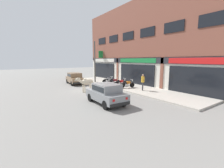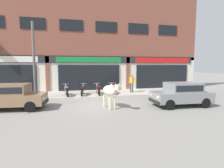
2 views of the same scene
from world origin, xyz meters
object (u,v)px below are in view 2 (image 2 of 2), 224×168
at_px(motorcycle_1, 83,90).
at_px(car_0, 12,95).
at_px(car_1, 181,93).
at_px(utility_pole, 34,61).
at_px(motorcycle_3, 112,89).
at_px(motorcycle_0, 67,91).
at_px(pedestrian, 132,81).
at_px(motorcycle_2, 98,90).
at_px(cow, 110,91).

bearing_deg(motorcycle_1, car_0, -141.47).
xyz_separation_m(car_1, utility_pole, (-9.09, 4.00, 2.03)).
xyz_separation_m(motorcycle_3, utility_pole, (-5.82, -0.75, 2.32)).
bearing_deg(motorcycle_0, car_1, -34.04).
bearing_deg(car_1, motorcycle_1, 140.30).
bearing_deg(pedestrian, motorcycle_1, -174.78).
height_order(car_0, motorcycle_1, car_0).
height_order(car_0, motorcycle_0, car_0).
xyz_separation_m(car_1, motorcycle_0, (-6.95, 4.70, -0.29)).
bearing_deg(utility_pole, pedestrian, 8.39).
bearing_deg(car_1, motorcycle_3, 124.54).
xyz_separation_m(motorcycle_2, pedestrian, (3.07, 0.39, 0.60)).
height_order(cow, utility_pole, utility_pole).
bearing_deg(cow, pedestrian, 56.98).
height_order(motorcycle_1, motorcycle_3, same).
relative_size(cow, car_1, 0.58).
bearing_deg(motorcycle_2, motorcycle_0, -179.02).
distance_m(cow, motorcycle_3, 4.39).
bearing_deg(car_1, cow, 173.13).
height_order(cow, car_0, cow).
bearing_deg(motorcycle_1, cow, -72.51).
height_order(motorcycle_3, pedestrian, pedestrian).
xyz_separation_m(motorcycle_1, motorcycle_3, (2.44, 0.01, 0.00)).
height_order(car_0, pedestrian, pedestrian).
height_order(motorcycle_0, utility_pole, utility_pole).
height_order(motorcycle_2, motorcycle_3, same).
distance_m(motorcycle_0, pedestrian, 5.62).
bearing_deg(car_0, motorcycle_2, 31.47).
bearing_deg(motorcycle_2, car_1, -46.78).
xyz_separation_m(car_0, pedestrian, (8.48, 3.71, 0.31)).
height_order(cow, car_1, cow).
distance_m(motorcycle_3, utility_pole, 6.31).
distance_m(car_1, motorcycle_1, 7.42).
distance_m(motorcycle_2, motorcycle_3, 1.18).
height_order(cow, motorcycle_1, cow).
bearing_deg(cow, car_0, 170.68).
bearing_deg(motorcycle_1, motorcycle_0, -178.08).
height_order(car_1, motorcycle_3, car_1).
xyz_separation_m(car_0, motorcycle_3, (6.59, 3.32, -0.29)).
relative_size(car_1, motorcycle_2, 2.02).
relative_size(motorcycle_2, motorcycle_3, 1.00).
xyz_separation_m(cow, utility_pole, (-4.71, 3.47, 1.84)).
bearing_deg(cow, car_1, -6.87).
bearing_deg(pedestrian, car_0, -156.39).
xyz_separation_m(car_1, motorcycle_2, (-4.45, 4.74, -0.29)).
bearing_deg(car_0, motorcycle_3, 26.74).
distance_m(motorcycle_1, motorcycle_2, 1.25).
bearing_deg(motorcycle_3, utility_pole, -172.62).
bearing_deg(motorcycle_0, motorcycle_2, 0.98).
bearing_deg(cow, utility_pole, 143.65).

